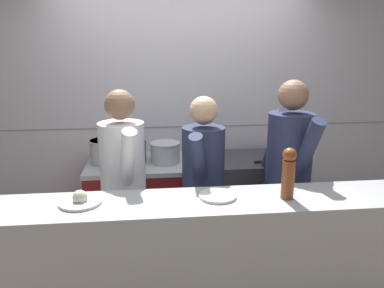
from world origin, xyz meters
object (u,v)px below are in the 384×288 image
at_px(sauce_pot, 132,151).
at_px(pepper_mill, 288,172).
at_px(plated_dish_appetiser, 218,196).
at_px(oven_range, 138,207).
at_px(braising_pot, 165,152).
at_px(chef_line, 288,178).
at_px(plated_dish_main, 80,200).
at_px(chef_sous, 203,187).
at_px(chefs_knife, 269,161).
at_px(chef_head_cook, 124,187).
at_px(stock_pot, 105,151).

bearing_deg(sauce_pot, pepper_mill, -51.12).
bearing_deg(plated_dish_appetiser, sauce_pot, 116.14).
distance_m(oven_range, sauce_pot, 0.55).
height_order(braising_pot, chef_line, chef_line).
relative_size(braising_pot, plated_dish_main, 1.10).
height_order(pepper_mill, chef_line, chef_line).
xyz_separation_m(chef_sous, chef_line, (0.66, -0.03, 0.06)).
bearing_deg(sauce_pot, plated_dish_main, -101.77).
xyz_separation_m(chefs_knife, pepper_mill, (-0.24, -1.11, 0.28)).
height_order(plated_dish_appetiser, chef_head_cook, chef_head_cook).
relative_size(plated_dish_main, pepper_mill, 0.78).
bearing_deg(chef_sous, stock_pot, 158.74).
bearing_deg(sauce_pot, chefs_knife, -6.89).
relative_size(sauce_pot, chefs_knife, 0.75).
bearing_deg(chef_head_cook, plated_dish_main, -127.24).
relative_size(chefs_knife, chef_head_cook, 0.22).
distance_m(plated_dish_main, chef_head_cook, 0.59).
xyz_separation_m(stock_pot, sauce_pot, (0.24, 0.00, -0.01)).
xyz_separation_m(stock_pot, chef_sous, (0.82, -0.67, -0.13)).
relative_size(plated_dish_appetiser, chef_head_cook, 0.14).
bearing_deg(plated_dish_appetiser, pepper_mill, -8.04).
height_order(oven_range, plated_dish_main, plated_dish_main).
height_order(sauce_pot, braising_pot, same).
bearing_deg(chef_line, chefs_knife, 75.15).
bearing_deg(chef_head_cook, braising_pot, 46.74).
bearing_deg(plated_dish_main, stock_pot, 89.54).
bearing_deg(plated_dish_appetiser, plated_dish_main, -179.55).
bearing_deg(chefs_knife, chef_head_cook, -157.79).
height_order(braising_pot, chef_sous, chef_sous).
relative_size(braising_pot, chef_line, 0.16).
height_order(braising_pot, plated_dish_appetiser, braising_pot).
bearing_deg(chef_head_cook, chef_line, -16.03).
bearing_deg(sauce_pot, oven_range, -14.58).
bearing_deg(pepper_mill, plated_dish_appetiser, 171.96).
relative_size(plated_dish_appetiser, chef_sous, 0.15).
relative_size(stock_pot, chef_sous, 0.18).
relative_size(sauce_pot, chef_sous, 0.17).
relative_size(sauce_pot, braising_pot, 0.97).
relative_size(stock_pot, plated_dish_main, 1.10).
bearing_deg(pepper_mill, chef_sous, 127.22).
height_order(plated_dish_main, chef_head_cook, chef_head_cook).
xyz_separation_m(plated_dish_main, chef_sous, (0.83, 0.54, -0.16)).
distance_m(plated_dish_main, pepper_mill, 1.28).
height_order(stock_pot, plated_dish_main, stock_pot).
distance_m(oven_range, chef_head_cook, 0.82).
xyz_separation_m(chefs_knife, chef_line, (-0.03, -0.56, 0.04)).
relative_size(oven_range, plated_dish_appetiser, 3.81).
bearing_deg(pepper_mill, stock_pot, 135.06).
xyz_separation_m(braising_pot, plated_dish_main, (-0.56, -1.16, 0.04)).
distance_m(sauce_pot, chef_head_cook, 0.69).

